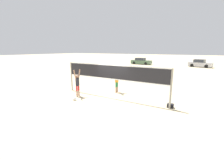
# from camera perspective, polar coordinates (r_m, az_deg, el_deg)

# --- Properties ---
(ground_plane) EXTENTS (200.00, 200.00, 0.00)m
(ground_plane) POSITION_cam_1_polar(r_m,az_deg,el_deg) (11.28, 0.00, -6.79)
(ground_plane) COLOR beige
(volleyball_net) EXTENTS (8.30, 0.11, 2.48)m
(volleyball_net) POSITION_cam_1_polar(r_m,az_deg,el_deg) (10.85, 0.00, 2.19)
(volleyball_net) COLOR gray
(volleyball_net) RESTS_ON ground_plane
(player_spiker) EXTENTS (0.28, 0.70, 2.09)m
(player_spiker) POSITION_cam_1_polar(r_m,az_deg,el_deg) (11.61, -13.03, -0.94)
(player_spiker) COLOR tan
(player_spiker) RESTS_ON ground_plane
(player_blocker) EXTENTS (0.28, 0.71, 2.18)m
(player_blocker) POSITION_cam_1_polar(r_m,az_deg,el_deg) (12.37, 1.82, 0.37)
(player_blocker) COLOR tan
(player_blocker) RESTS_ON ground_plane
(volleyball) EXTENTS (0.23, 0.23, 0.23)m
(volleyball) POSITION_cam_1_polar(r_m,az_deg,el_deg) (11.05, -14.13, -6.91)
(volleyball) COLOR white
(volleyball) RESTS_ON ground_plane
(gear_bag) EXTENTS (0.37, 0.30, 0.24)m
(gear_bag) POSITION_cam_1_polar(r_m,az_deg,el_deg) (10.12, 21.33, -9.11)
(gear_bag) COLOR black
(gear_bag) RESTS_ON ground_plane
(parked_car_near) EXTENTS (4.47, 2.78, 1.56)m
(parked_car_near) POSITION_cam_1_polar(r_m,az_deg,el_deg) (35.57, 30.54, 5.37)
(parked_car_near) COLOR #B7B7BC
(parked_car_near) RESTS_ON ground_plane
(parked_car_mid) EXTENTS (4.87, 2.11, 1.55)m
(parked_car_mid) POSITION_cam_1_polar(r_m,az_deg,el_deg) (37.20, 10.99, 6.96)
(parked_car_mid) COLOR #4C6B4C
(parked_car_mid) RESTS_ON ground_plane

